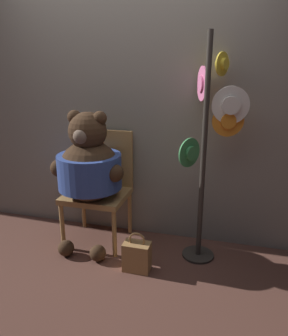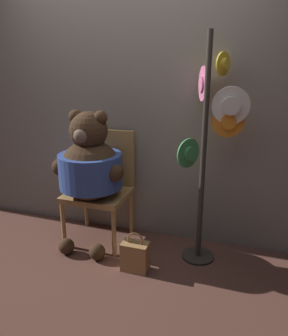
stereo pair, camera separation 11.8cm
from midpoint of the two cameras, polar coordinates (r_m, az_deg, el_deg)
ground_plane at (r=2.98m, az=-7.04°, el=-15.84°), size 14.00×14.00×0.00m
wall_back at (r=3.11m, az=-3.39°, el=11.95°), size 8.00×0.10×2.66m
chair at (r=3.14m, az=-8.76°, el=-2.53°), size 0.56×0.50×1.04m
teddy_bear at (r=2.94m, az=-10.66°, el=0.09°), size 0.68×0.60×1.27m
hat_display_rack at (r=2.67m, az=10.13°, el=4.88°), size 0.49×0.52×1.88m
handbag_on_ground at (r=2.79m, az=-2.51°, el=-15.08°), size 0.22×0.14×0.35m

